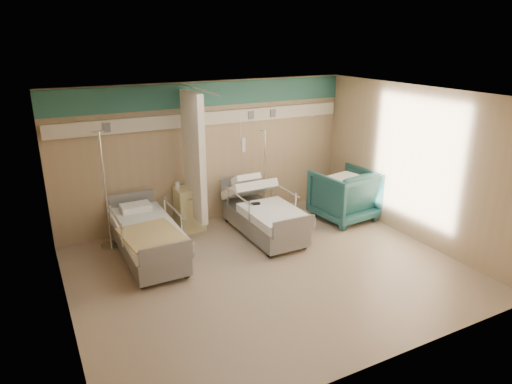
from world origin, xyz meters
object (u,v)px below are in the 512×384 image
Objects in this scene: bed_left at (149,242)px; iv_stand_left at (109,224)px; bed_right at (264,219)px; bedside_cabinet at (189,209)px; visitor_armchair at (344,195)px; iv_stand_right at (265,198)px.

iv_stand_left reaches higher than bed_left.
bed_right is 1.00× the size of bed_left.
visitor_armchair reaches higher than bedside_cabinet.
iv_stand_right reaches higher than bedside_cabinet.
iv_stand_right is (1.65, -0.02, -0.05)m from bedside_cabinet.
iv_stand_right is 0.87× the size of iv_stand_left.
iv_stand_left is (-4.53, 0.88, -0.09)m from visitor_armchair.
bedside_cabinet is at bearing -22.66° from visitor_armchair.
iv_stand_right is at bearing 18.07° from bed_left.
bed_right is 2.20m from bed_left.
iv_stand_right is at bearing -0.66° from bedside_cabinet.
bed_left is at bearing 180.00° from bed_right.
bed_left is 0.96m from iv_stand_left.
bed_right is 1.86m from visitor_armchair.
iv_stand_right is (2.70, 0.88, 0.06)m from bed_left.
iv_stand_right is at bearing 1.05° from iv_stand_left.
iv_stand_left is (-1.53, -0.08, 0.01)m from bedside_cabinet.
iv_stand_right is at bearing -39.77° from visitor_armchair.
bed_left is 1.39m from bedside_cabinet.
bed_left is 2.84m from iv_stand_right.
visitor_armchair is 0.54× the size of iv_stand_left.
bed_right is 1.02× the size of iv_stand_left.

